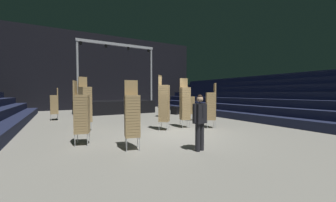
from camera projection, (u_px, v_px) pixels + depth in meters
The scene contains 16 objects.
ground_plane at pixel (172, 135), 8.36m from camera, with size 22.00×30.00×0.10m, color gray.
arena_end_wall at pixel (102, 72), 21.26m from camera, with size 22.00×0.30×8.00m, color black.
bleacher_bank_right at pixel (271, 95), 13.25m from camera, with size 5.25×24.00×3.15m.
stage_riser at pixel (114, 106), 16.86m from camera, with size 6.37×2.99×5.68m.
man_with_tie at pixel (200, 119), 5.86m from camera, with size 0.57×0.31×1.69m.
chair_stack_front_left at pixel (211, 106), 9.71m from camera, with size 0.61×0.61×2.22m.
chair_stack_front_right at pixel (191, 105), 12.40m from camera, with size 0.61×0.61×1.96m.
chair_stack_mid_left at pixel (185, 103), 9.79m from camera, with size 0.53×0.53×2.48m.
chair_stack_mid_right at pixel (82, 113), 6.51m from camera, with size 0.55×0.55×2.14m.
chair_stack_mid_centre at pixel (162, 104), 14.22m from camera, with size 0.62×0.62×1.79m.
chair_stack_rear_left at pixel (164, 103), 9.13m from camera, with size 0.62×0.62×2.56m.
chair_stack_rear_right at pixel (83, 105), 10.23m from camera, with size 0.50×0.50×2.22m.
chair_stack_rear_centre at pixel (54, 104), 12.38m from camera, with size 0.46×0.46×2.05m.
chair_stack_aisle_left at pixel (85, 104), 8.96m from camera, with size 0.57×0.57×2.48m.
chair_stack_aisle_right at pixel (132, 115), 5.98m from camera, with size 0.52×0.52×2.14m.
equipment_road_case at pixel (177, 110), 16.01m from camera, with size 0.90×0.60×0.61m, color black.
Camera 1 is at (-4.20, -7.15, 1.75)m, focal length 20.98 mm.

